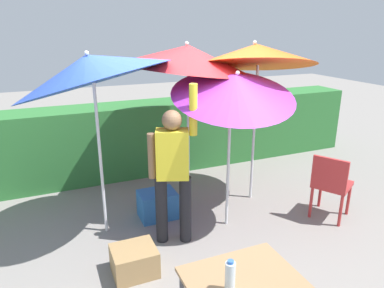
{
  "coord_description": "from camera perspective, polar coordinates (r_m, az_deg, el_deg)",
  "views": [
    {
      "loc": [
        -1.57,
        -3.43,
        2.45
      ],
      "look_at": [
        0.0,
        0.3,
        1.1
      ],
      "focal_mm": 33.17,
      "sensor_mm": 36.0,
      "label": 1
    }
  ],
  "objects": [
    {
      "name": "crate_cardboard",
      "position": [
        3.9,
        -9.26,
        -18.05
      ],
      "size": [
        0.45,
        0.39,
        0.29
      ],
      "primitive_type": "cube",
      "color": "#9E7A4C",
      "rests_on": "ground_plane"
    },
    {
      "name": "umbrella_navy",
      "position": [
        4.15,
        6.78,
        9.26
      ],
      "size": [
        1.5,
        1.48,
        2.17
      ],
      "color": "silver",
      "rests_on": "ground_plane"
    },
    {
      "name": "ground_plane",
      "position": [
        4.5,
        1.53,
        -14.56
      ],
      "size": [
        24.0,
        24.0,
        0.0
      ],
      "primitive_type": "plane",
      "color": "gray"
    },
    {
      "name": "bottle_water",
      "position": [
        2.5,
        6.14,
        -20.46
      ],
      "size": [
        0.07,
        0.07,
        0.24
      ],
      "color": "silver",
      "rests_on": "folding_table"
    },
    {
      "name": "hedge_row",
      "position": [
        6.23,
        -7.2,
        1.09
      ],
      "size": [
        8.0,
        0.7,
        1.21
      ],
      "primitive_type": "cube",
      "color": "#2D7033",
      "rests_on": "ground_plane"
    },
    {
      "name": "umbrella_orange",
      "position": [
        4.76,
        -0.74,
        13.73
      ],
      "size": [
        1.83,
        1.8,
        2.32
      ],
      "color": "silver",
      "rests_on": "ground_plane"
    },
    {
      "name": "umbrella_rainbow",
      "position": [
        4.02,
        -16.04,
        11.52
      ],
      "size": [
        1.83,
        1.76,
        2.51
      ],
      "color": "silver",
      "rests_on": "ground_plane"
    },
    {
      "name": "chair_plastic",
      "position": [
        4.98,
        21.44,
        -5.85
      ],
      "size": [
        0.6,
        0.6,
        0.89
      ],
      "color": "#B72D2D",
      "rests_on": "ground_plane"
    },
    {
      "name": "person_vendor",
      "position": [
        4.0,
        -3.11,
        -3.87
      ],
      "size": [
        0.55,
        0.33,
        1.88
      ],
      "color": "black",
      "rests_on": "ground_plane"
    },
    {
      "name": "cooler_box",
      "position": [
        4.83,
        -5.57,
        -9.65
      ],
      "size": [
        0.48,
        0.37,
        0.36
      ],
      "primitive_type": "cube",
      "color": "#2D6BB7",
      "rests_on": "ground_plane"
    },
    {
      "name": "umbrella_yellow",
      "position": [
        4.91,
        10.29,
        13.94
      ],
      "size": [
        1.62,
        1.6,
        2.44
      ],
      "color": "silver",
      "rests_on": "ground_plane"
    }
  ]
}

